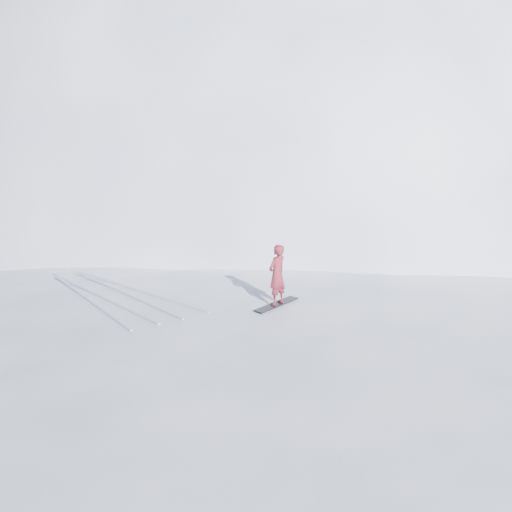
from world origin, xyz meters
The scene contains 8 objects.
ground centered at (0.00, 0.00, 0.00)m, with size 400.00×400.00×0.00m, color white.
near_ridge centered at (1.00, 3.00, 0.00)m, with size 36.00×28.00×4.80m, color white.
summit_peak centered at (22.00, 26.00, 0.00)m, with size 60.00×56.00×56.00m, color white.
peak_shoulder centered at (10.00, 20.00, 0.00)m, with size 28.00×24.00×18.00m, color white.
wind_bumps centered at (-0.56, 2.12, 0.00)m, with size 16.00×14.40×1.00m.
snowboard centered at (1.63, 1.35, 2.41)m, with size 1.54×0.29×0.03m, color black.
snowboarder centered at (1.63, 1.35, 3.21)m, with size 0.57×0.37×1.56m, color maroon.
board_tracks centered at (-1.74, 4.63, 2.42)m, with size 2.67×5.97×0.04m.
Camera 1 is at (-4.86, -7.81, 6.29)m, focal length 32.00 mm.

